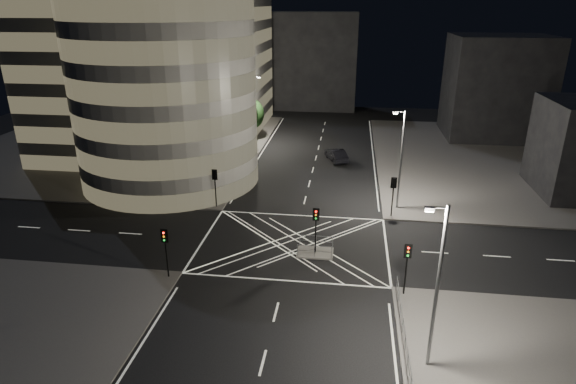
# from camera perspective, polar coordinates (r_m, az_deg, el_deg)

# --- Properties ---
(ground) EXTENTS (120.00, 120.00, 0.00)m
(ground) POSITION_cam_1_polar(r_m,az_deg,el_deg) (42.21, 0.67, -6.15)
(ground) COLOR black
(ground) RESTS_ON ground
(sidewalk_far_left) EXTENTS (42.00, 42.00, 0.15)m
(sidewalk_far_left) POSITION_cam_1_polar(r_m,az_deg,el_deg) (74.88, -19.35, 5.22)
(sidewalk_far_left) COLOR #565351
(sidewalk_far_left) RESTS_ON ground
(sidewalk_far_right) EXTENTS (42.00, 42.00, 0.15)m
(sidewalk_far_right) POSITION_cam_1_polar(r_m,az_deg,el_deg) (71.37, 27.40, 3.22)
(sidewalk_far_right) COLOR #565351
(sidewalk_far_right) RESTS_ON ground
(central_island) EXTENTS (3.00, 2.00, 0.15)m
(central_island) POSITION_cam_1_polar(r_m,az_deg,el_deg) (40.69, 3.24, -7.20)
(central_island) COLOR slate
(central_island) RESTS_ON ground
(office_tower_curved) EXTENTS (30.00, 29.00, 27.20)m
(office_tower_curved) POSITION_cam_1_polar(r_m,az_deg,el_deg) (61.62, -17.13, 14.18)
(office_tower_curved) COLOR #97958F
(office_tower_curved) RESTS_ON sidewalk_far_left
(office_block_rear) EXTENTS (24.00, 16.00, 22.00)m
(office_block_rear) POSITION_cam_1_polar(r_m,az_deg,el_deg) (83.81, -11.27, 15.40)
(office_block_rear) COLOR #97958F
(office_block_rear) RESTS_ON sidewalk_far_left
(building_right_far) EXTENTS (14.00, 12.00, 15.00)m
(building_right_far) POSITION_cam_1_polar(r_m,az_deg,el_deg) (80.94, 23.41, 11.36)
(building_right_far) COLOR black
(building_right_far) RESTS_ON sidewalk_far_right
(building_far_end) EXTENTS (18.00, 8.00, 18.00)m
(building_far_end) POSITION_cam_1_polar(r_m,az_deg,el_deg) (96.04, 2.57, 15.23)
(building_far_end) COLOR black
(building_far_end) RESTS_ON ground
(tree_a) EXTENTS (3.97, 3.97, 6.80)m
(tree_a) POSITION_cam_1_polar(r_m,az_deg,el_deg) (50.71, -9.94, 4.07)
(tree_a) COLOR black
(tree_a) RESTS_ON sidewalk_far_left
(tree_b) EXTENTS (5.14, 5.14, 7.49)m
(tree_b) POSITION_cam_1_polar(r_m,az_deg,el_deg) (56.21, -8.17, 5.94)
(tree_b) COLOR black
(tree_b) RESTS_ON sidewalk_far_left
(tree_c) EXTENTS (4.16, 4.16, 6.72)m
(tree_c) POSITION_cam_1_polar(r_m,az_deg,el_deg) (61.86, -6.69, 7.26)
(tree_c) COLOR black
(tree_c) RESTS_ON sidewalk_far_left
(tree_d) EXTENTS (4.43, 4.43, 7.59)m
(tree_d) POSITION_cam_1_polar(r_m,az_deg,el_deg) (67.37, -5.49, 9.11)
(tree_d) COLOR black
(tree_d) RESTS_ON sidewalk_far_left
(tree_e) EXTENTS (3.98, 3.98, 6.11)m
(tree_e) POSITION_cam_1_polar(r_m,az_deg,el_deg) (73.35, -4.42, 9.20)
(tree_e) COLOR black
(tree_e) RESTS_ON sidewalk_far_left
(traffic_signal_fl) EXTENTS (0.55, 0.22, 4.00)m
(traffic_signal_fl) POSITION_cam_1_polar(r_m,az_deg,el_deg) (48.79, -8.65, 1.29)
(traffic_signal_fl) COLOR black
(traffic_signal_fl) RESTS_ON sidewalk_far_left
(traffic_signal_nl) EXTENTS (0.55, 0.22, 4.00)m
(traffic_signal_nl) POSITION_cam_1_polar(r_m,az_deg,el_deg) (37.05, -14.34, -6.00)
(traffic_signal_nl) COLOR black
(traffic_signal_nl) RESTS_ON sidewalk_near_left
(traffic_signal_fr) EXTENTS (0.55, 0.22, 4.00)m
(traffic_signal_fr) POSITION_cam_1_polar(r_m,az_deg,el_deg) (47.17, 12.38, 0.29)
(traffic_signal_fr) COLOR black
(traffic_signal_fr) RESTS_ON sidewalk_far_right
(traffic_signal_nr) EXTENTS (0.55, 0.22, 4.00)m
(traffic_signal_nr) POSITION_cam_1_polar(r_m,az_deg,el_deg) (34.88, 13.93, -7.79)
(traffic_signal_nr) COLOR black
(traffic_signal_nr) RESTS_ON sidewalk_near_right
(traffic_signal_island) EXTENTS (0.55, 0.22, 4.00)m
(traffic_signal_island) POSITION_cam_1_polar(r_m,az_deg,el_deg) (39.40, 3.32, -3.58)
(traffic_signal_island) COLOR black
(traffic_signal_island) RESTS_ON central_island
(street_lamp_left_near) EXTENTS (1.25, 0.25, 10.00)m
(street_lamp_left_near) POSITION_cam_1_polar(r_m,az_deg,el_deg) (52.92, -7.95, 5.93)
(street_lamp_left_near) COLOR slate
(street_lamp_left_near) RESTS_ON sidewalk_far_left
(street_lamp_left_far) EXTENTS (1.25, 0.25, 10.00)m
(street_lamp_left_far) POSITION_cam_1_polar(r_m,az_deg,el_deg) (69.94, -4.09, 9.92)
(street_lamp_left_far) COLOR slate
(street_lamp_left_far) RESTS_ON sidewalk_far_left
(street_lamp_right_far) EXTENTS (1.25, 0.25, 10.00)m
(street_lamp_right_far) POSITION_cam_1_polar(r_m,az_deg,el_deg) (48.46, 13.19, 4.09)
(street_lamp_right_far) COLOR slate
(street_lamp_right_far) RESTS_ON sidewalk_far_right
(street_lamp_right_near) EXTENTS (1.25, 0.25, 10.00)m
(street_lamp_right_near) POSITION_cam_1_polar(r_m,az_deg,el_deg) (27.52, 17.20, -10.36)
(street_lamp_right_near) COLOR slate
(street_lamp_right_near) RESTS_ON sidewalk_near_right
(railing_near_right) EXTENTS (0.06, 11.70, 1.10)m
(railing_near_right) POSITION_cam_1_polar(r_m,az_deg,el_deg) (31.57, 13.58, -16.03)
(railing_near_right) COLOR slate
(railing_near_right) RESTS_ON sidewalk_near_right
(railing_island_south) EXTENTS (2.80, 0.06, 1.10)m
(railing_island_south) POSITION_cam_1_polar(r_m,az_deg,el_deg) (39.60, 3.15, -7.03)
(railing_island_south) COLOR slate
(railing_island_south) RESTS_ON central_island
(railing_island_north) EXTENTS (2.80, 0.06, 1.10)m
(railing_island_north) POSITION_cam_1_polar(r_m,az_deg,el_deg) (41.19, 3.35, -5.84)
(railing_island_north) COLOR slate
(railing_island_north) RESTS_ON central_island
(sedan) EXTENTS (3.43, 5.30, 1.65)m
(sedan) POSITION_cam_1_polar(r_m,az_deg,el_deg) (64.01, 5.74, 4.40)
(sedan) COLOR black
(sedan) RESTS_ON ground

